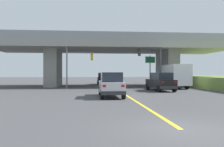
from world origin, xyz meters
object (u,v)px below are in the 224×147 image
object	(u,v)px
box_truck	(173,76)
traffic_signal_farside	(76,62)
suv_crossing	(161,82)
traffic_signal_nearside	(153,60)
sedan_oncoming	(103,78)
suv_lead	(111,85)
highway_sign	(150,64)

from	to	relation	value
box_truck	traffic_signal_farside	world-z (taller)	traffic_signal_farside
suv_crossing	box_truck	bearing A→B (deg)	51.39
traffic_signal_farside	traffic_signal_nearside	bearing A→B (deg)	0.40
sedan_oncoming	traffic_signal_farside	bearing A→B (deg)	-110.53
suv_lead	highway_sign	distance (m)	15.91
sedan_oncoming	highway_sign	world-z (taller)	highway_sign
sedan_oncoming	traffic_signal_nearside	world-z (taller)	traffic_signal_nearside
traffic_signal_nearside	highway_sign	distance (m)	2.93
traffic_signal_nearside	highway_sign	world-z (taller)	traffic_signal_nearside
suv_lead	highway_sign	size ratio (longest dim) A/B	1.05
sedan_oncoming	traffic_signal_farside	size ratio (longest dim) A/B	0.82
highway_sign	traffic_signal_nearside	bearing A→B (deg)	-96.34
suv_crossing	sedan_oncoming	bearing A→B (deg)	104.80
box_truck	highway_sign	bearing A→B (deg)	120.65
suv_lead	sedan_oncoming	size ratio (longest dim) A/B	1.08
suv_lead	traffic_signal_nearside	size ratio (longest dim) A/B	0.82
sedan_oncoming	traffic_signal_farside	world-z (taller)	traffic_signal_farside
traffic_signal_farside	highway_sign	distance (m)	10.91
box_truck	highway_sign	size ratio (longest dim) A/B	1.55
suv_crossing	sedan_oncoming	world-z (taller)	same
box_truck	traffic_signal_farside	xyz separation A→B (m)	(-12.66, 0.69, 1.78)
suv_crossing	traffic_signal_farside	xyz separation A→B (m)	(-9.53, 5.30, 2.37)
traffic_signal_farside	highway_sign	world-z (taller)	traffic_signal_farside
box_truck	suv_crossing	bearing A→B (deg)	-124.15
suv_crossing	sedan_oncoming	xyz separation A→B (m)	(-5.56, 15.92, -0.00)
traffic_signal_farside	highway_sign	bearing A→B (deg)	15.69
highway_sign	traffic_signal_farside	bearing A→B (deg)	-164.31
box_truck	traffic_signal_farside	bearing A→B (deg)	176.87
traffic_signal_nearside	traffic_signal_farside	size ratio (longest dim) A/B	1.08
suv_lead	sedan_oncoming	bearing A→B (deg)	88.87
box_truck	traffic_signal_nearside	world-z (taller)	traffic_signal_nearside
highway_sign	suv_crossing	bearing A→B (deg)	-96.70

